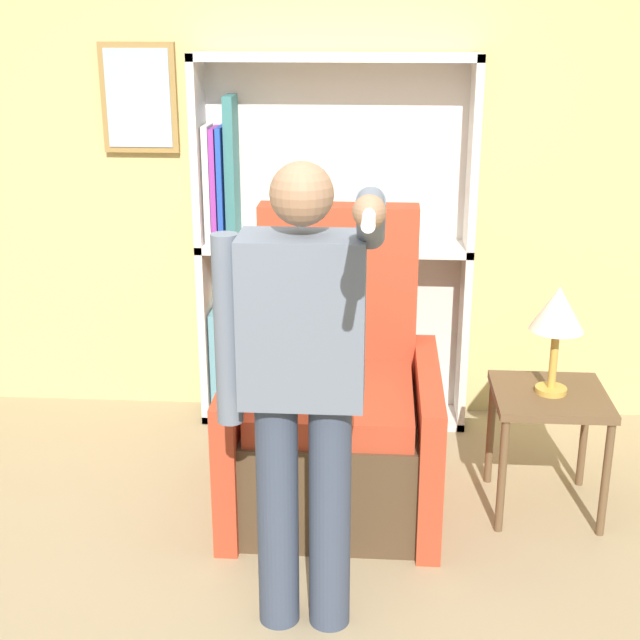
{
  "coord_description": "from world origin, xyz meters",
  "views": [
    {
      "loc": [
        0.42,
        -2.69,
        2.14
      ],
      "look_at": [
        0.2,
        0.5,
        1.04
      ],
      "focal_mm": 50.0,
      "sensor_mm": 36.0,
      "label": 1
    }
  ],
  "objects_px": {
    "side_table": "(549,410)",
    "armchair": "(334,418)",
    "table_lamp": "(558,313)",
    "bookcase": "(307,256)",
    "person_standing": "(302,379)"
  },
  "relations": [
    {
      "from": "armchair",
      "to": "bookcase",
      "type": "bearing_deg",
      "value": 102.49
    },
    {
      "from": "side_table",
      "to": "person_standing",
      "type": "bearing_deg",
      "value": -138.71
    },
    {
      "from": "armchair",
      "to": "side_table",
      "type": "xyz_separation_m",
      "value": [
        0.96,
        -0.03,
        0.08
      ]
    },
    {
      "from": "bookcase",
      "to": "side_table",
      "type": "height_order",
      "value": "bookcase"
    },
    {
      "from": "bookcase",
      "to": "side_table",
      "type": "distance_m",
      "value": 1.53
    },
    {
      "from": "side_table",
      "to": "armchair",
      "type": "bearing_deg",
      "value": 177.99
    },
    {
      "from": "table_lamp",
      "to": "bookcase",
      "type": "bearing_deg",
      "value": 141.51
    },
    {
      "from": "armchair",
      "to": "table_lamp",
      "type": "xyz_separation_m",
      "value": [
        0.96,
        -0.03,
        0.54
      ]
    },
    {
      "from": "armchair",
      "to": "side_table",
      "type": "bearing_deg",
      "value": -2.01
    },
    {
      "from": "bookcase",
      "to": "person_standing",
      "type": "xyz_separation_m",
      "value": [
        0.13,
        -1.81,
        0.05
      ]
    },
    {
      "from": "person_standing",
      "to": "bookcase",
      "type": "bearing_deg",
      "value": 94.26
    },
    {
      "from": "person_standing",
      "to": "side_table",
      "type": "height_order",
      "value": "person_standing"
    },
    {
      "from": "bookcase",
      "to": "armchair",
      "type": "distance_m",
      "value": 1.04
    },
    {
      "from": "side_table",
      "to": "table_lamp",
      "type": "relative_size",
      "value": 1.17
    },
    {
      "from": "armchair",
      "to": "side_table",
      "type": "relative_size",
      "value": 2.32
    }
  ]
}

